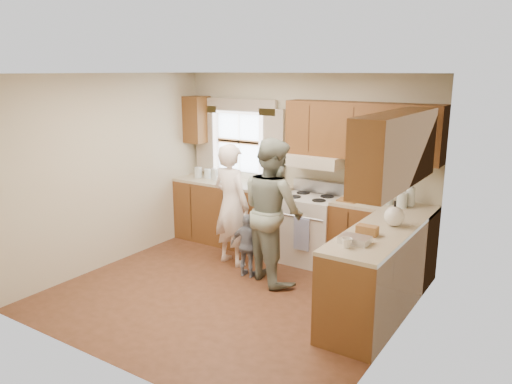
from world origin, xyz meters
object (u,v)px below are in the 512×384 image
Objects in this scene: woman_right at (273,210)px; child at (248,246)px; stove at (310,228)px; woman_left at (231,205)px.

child is at bearing 47.89° from woman_right.
stove is 1.32× the size of child.
woman_right is at bearing 179.12° from woman_left.
woman_right is 0.57m from child.
woman_right is at bearing -166.97° from child.
child is at bearing -114.34° from stove.
woman_left reaches higher than stove.
stove is 0.66× the size of woman_left.
stove reaches higher than child.
child is (-0.41, -0.90, -0.06)m from stove.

